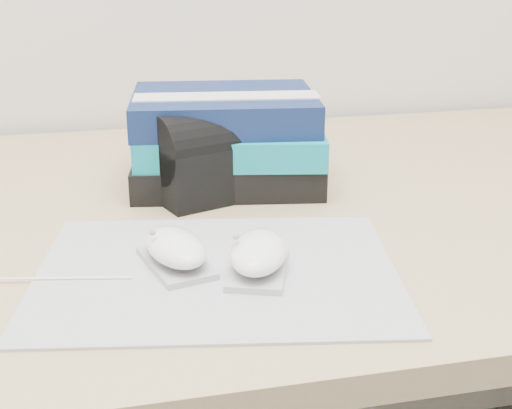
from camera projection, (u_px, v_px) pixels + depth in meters
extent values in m
cube|color=tan|center=(323.00, 204.00, 0.93)|extent=(1.60, 0.80, 0.03)
cube|color=tan|center=(258.00, 312.00, 1.41)|extent=(1.52, 0.03, 0.35)
cube|color=gray|center=(217.00, 271.00, 0.71)|extent=(0.40, 0.33, 0.00)
cube|color=#A2A2A5|center=(176.00, 263.00, 0.71)|extent=(0.07, 0.11, 0.01)
ellipsoid|color=white|center=(176.00, 247.00, 0.71)|extent=(0.08, 0.11, 0.03)
ellipsoid|color=gray|center=(153.00, 233.00, 0.70)|extent=(0.01, 0.01, 0.01)
cube|color=#ACACAF|center=(258.00, 268.00, 0.70)|extent=(0.08, 0.11, 0.01)
ellipsoid|color=white|center=(258.00, 252.00, 0.69)|extent=(0.08, 0.11, 0.03)
ellipsoid|color=#99999B|center=(236.00, 237.00, 0.68)|extent=(0.01, 0.01, 0.01)
cylinder|color=white|center=(24.00, 279.00, 0.68)|extent=(0.20, 0.04, 0.00)
cube|color=black|center=(227.00, 167.00, 0.97)|extent=(0.27, 0.23, 0.04)
cube|color=#0D8997|center=(231.00, 139.00, 0.95)|extent=(0.27, 0.23, 0.04)
cube|color=#10204A|center=(224.00, 109.00, 0.94)|extent=(0.26, 0.22, 0.04)
cube|color=silver|center=(227.00, 96.00, 0.91)|extent=(0.24, 0.08, 0.00)
cube|color=black|center=(206.00, 171.00, 0.90)|extent=(0.15, 0.12, 0.07)
cylinder|color=black|center=(205.00, 145.00, 0.89)|extent=(0.15, 0.12, 0.09)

